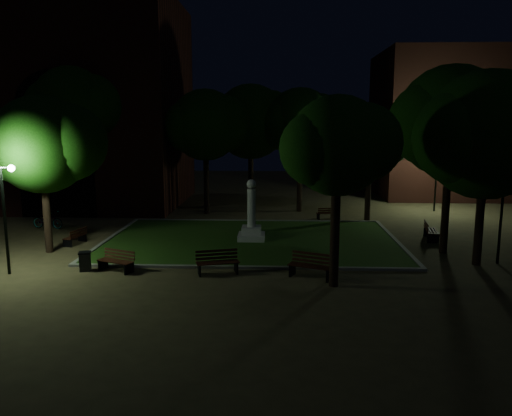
{
  "coord_description": "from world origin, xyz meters",
  "views": [
    {
      "loc": [
        1.35,
        -23.72,
        6.23
      ],
      "look_at": [
        0.29,
        1.0,
        1.94
      ],
      "focal_mm": 35.0,
      "sensor_mm": 36.0,
      "label": 1
    }
  ],
  "objects_px": {
    "monument": "(251,223)",
    "bench_left_side": "(76,237)",
    "trash_bin": "(85,261)",
    "bicycle": "(48,220)",
    "bench_right_side": "(430,231)",
    "bench_west_near": "(117,261)",
    "bench_near_right": "(311,266)",
    "bench_near_left": "(217,263)",
    "bench_far_side": "(328,214)"
  },
  "relations": [
    {
      "from": "bench_west_near",
      "to": "bench_left_side",
      "type": "xyz_separation_m",
      "value": [
        -3.6,
        4.54,
        -0.04
      ]
    },
    {
      "from": "bench_near_left",
      "to": "bench_far_side",
      "type": "xyz_separation_m",
      "value": [
        5.74,
        11.92,
        -0.08
      ]
    },
    {
      "from": "trash_bin",
      "to": "bicycle",
      "type": "height_order",
      "value": "bicycle"
    },
    {
      "from": "bench_west_near",
      "to": "bench_left_side",
      "type": "bearing_deg",
      "value": 152.02
    },
    {
      "from": "bench_near_right",
      "to": "bench_west_near",
      "type": "relative_size",
      "value": 1.11
    },
    {
      "from": "bench_right_side",
      "to": "bench_far_side",
      "type": "height_order",
      "value": "bench_right_side"
    },
    {
      "from": "bench_near_right",
      "to": "bench_west_near",
      "type": "distance_m",
      "value": 8.17
    },
    {
      "from": "bench_right_side",
      "to": "bench_near_right",
      "type": "bearing_deg",
      "value": 144.7
    },
    {
      "from": "bench_near_left",
      "to": "bench_west_near",
      "type": "distance_m",
      "value": 4.3
    },
    {
      "from": "bench_right_side",
      "to": "monument",
      "type": "bearing_deg",
      "value": 103.4
    },
    {
      "from": "bench_near_left",
      "to": "trash_bin",
      "type": "distance_m",
      "value": 5.64
    },
    {
      "from": "bench_west_near",
      "to": "bench_right_side",
      "type": "xyz_separation_m",
      "value": [
        14.94,
        6.33,
        0.04
      ]
    },
    {
      "from": "bench_west_near",
      "to": "monument",
      "type": "bearing_deg",
      "value": 69.94
    },
    {
      "from": "bench_right_side",
      "to": "bicycle",
      "type": "bearing_deg",
      "value": 94.32
    },
    {
      "from": "bench_far_side",
      "to": "trash_bin",
      "type": "xyz_separation_m",
      "value": [
        -11.38,
        -11.79,
        0.04
      ]
    },
    {
      "from": "bench_left_side",
      "to": "trash_bin",
      "type": "xyz_separation_m",
      "value": [
        2.25,
        -4.56,
        0.04
      ]
    },
    {
      "from": "bicycle",
      "to": "bench_right_side",
      "type": "bearing_deg",
      "value": -85.22
    },
    {
      "from": "bench_right_side",
      "to": "bicycle",
      "type": "xyz_separation_m",
      "value": [
        -21.73,
        1.93,
        0.05
      ]
    },
    {
      "from": "monument",
      "to": "bench_west_near",
      "type": "relative_size",
      "value": 1.88
    },
    {
      "from": "monument",
      "to": "bench_near_left",
      "type": "xyz_separation_m",
      "value": [
        -1.11,
        -5.82,
        -0.5
      ]
    },
    {
      "from": "bench_left_side",
      "to": "bicycle",
      "type": "relative_size",
      "value": 0.79
    },
    {
      "from": "bench_west_near",
      "to": "trash_bin",
      "type": "bearing_deg",
      "value": -155.38
    },
    {
      "from": "bench_left_side",
      "to": "bench_right_side",
      "type": "height_order",
      "value": "bench_right_side"
    },
    {
      "from": "bench_west_near",
      "to": "bench_far_side",
      "type": "distance_m",
      "value": 15.47
    },
    {
      "from": "monument",
      "to": "bench_near_left",
      "type": "bearing_deg",
      "value": -100.78
    },
    {
      "from": "monument",
      "to": "bench_near_right",
      "type": "distance_m",
      "value": 6.8
    },
    {
      "from": "bench_right_side",
      "to": "bench_west_near",
      "type": "bearing_deg",
      "value": 122.35
    },
    {
      "from": "monument",
      "to": "bench_left_side",
      "type": "distance_m",
      "value": 9.09
    },
    {
      "from": "bench_near_left",
      "to": "bicycle",
      "type": "bearing_deg",
      "value": 126.6
    },
    {
      "from": "bench_left_side",
      "to": "bicycle",
      "type": "xyz_separation_m",
      "value": [
        -3.19,
        3.72,
        0.13
      ]
    },
    {
      "from": "monument",
      "to": "bench_west_near",
      "type": "bearing_deg",
      "value": -133.66
    },
    {
      "from": "bench_near_left",
      "to": "bench_west_near",
      "type": "height_order",
      "value": "bench_near_left"
    },
    {
      "from": "bench_near_right",
      "to": "trash_bin",
      "type": "distance_m",
      "value": 9.51
    },
    {
      "from": "bench_far_side",
      "to": "bicycle",
      "type": "distance_m",
      "value": 17.19
    },
    {
      "from": "bench_left_side",
      "to": "bicycle",
      "type": "bearing_deg",
      "value": -127.12
    },
    {
      "from": "monument",
      "to": "bench_far_side",
      "type": "relative_size",
      "value": 2.11
    },
    {
      "from": "bench_west_near",
      "to": "trash_bin",
      "type": "distance_m",
      "value": 1.35
    },
    {
      "from": "bench_right_side",
      "to": "trash_bin",
      "type": "relative_size",
      "value": 2.23
    },
    {
      "from": "monument",
      "to": "bench_left_side",
      "type": "height_order",
      "value": "monument"
    },
    {
      "from": "bench_near_left",
      "to": "bench_right_side",
      "type": "height_order",
      "value": "bench_near_left"
    },
    {
      "from": "bench_right_side",
      "to": "bench_far_side",
      "type": "bearing_deg",
      "value": 51.43
    },
    {
      "from": "monument",
      "to": "bicycle",
      "type": "xyz_separation_m",
      "value": [
        -12.19,
        2.59,
        -0.45
      ]
    },
    {
      "from": "bench_left_side",
      "to": "trash_bin",
      "type": "distance_m",
      "value": 5.09
    },
    {
      "from": "trash_bin",
      "to": "bicycle",
      "type": "relative_size",
      "value": 0.42
    },
    {
      "from": "bench_left_side",
      "to": "bench_right_side",
      "type": "relative_size",
      "value": 0.83
    },
    {
      "from": "monument",
      "to": "trash_bin",
      "type": "xyz_separation_m",
      "value": [
        -6.75,
        -5.69,
        -0.54
      ]
    },
    {
      "from": "monument",
      "to": "bench_left_side",
      "type": "xyz_separation_m",
      "value": [
        -9.0,
        -1.13,
        -0.58
      ]
    },
    {
      "from": "bench_near_left",
      "to": "bench_far_side",
      "type": "bearing_deg",
      "value": 48.09
    },
    {
      "from": "bench_near_right",
      "to": "bench_far_side",
      "type": "xyz_separation_m",
      "value": [
        1.89,
        12.3,
        -0.09
      ]
    },
    {
      "from": "bench_near_right",
      "to": "bench_right_side",
      "type": "height_order",
      "value": "bench_near_right"
    }
  ]
}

